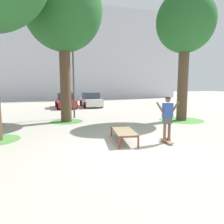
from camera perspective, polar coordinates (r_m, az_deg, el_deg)
The scene contains 12 objects.
ground_plane at distance 7.54m, azimuth 4.37°, elevation -9.80°, with size 120.00×120.00×0.00m, color #B2AA9E.
building_facade at distance 35.79m, azimuth -9.50°, elevation 15.56°, with size 34.67×4.00×14.82m, color silver.
skate_box at distance 8.27m, azimuth 3.21°, elevation -5.30°, with size 1.06×2.00×0.46m.
skateboard at distance 8.40m, azimuth 14.83°, elevation -7.70°, with size 0.22×0.80×0.09m.
skater at distance 8.20m, azimuth 15.05°, elevation -0.97°, with size 1.00×0.29×1.69m.
tree_near_right at distance 14.38m, azimuth 19.57°, elevation 21.85°, with size 3.53×3.53×7.93m.
grass_patch_near_right at distance 14.07m, azimuth 18.54°, elevation -2.11°, with size 2.80×2.80×0.01m, color #519342.
tree_mid_back at distance 13.64m, azimuth -13.27°, elevation 25.47°, with size 4.55×4.55×8.98m.
grass_patch_mid_back at distance 13.13m, azimuth -12.44°, elevation -2.56°, with size 2.03×2.03×0.01m, color #47893D.
car_red at distance 21.24m, azimuth -12.67°, elevation 3.02°, with size 1.94×4.21×1.50m.
car_white at distance 21.91m, azimuth -5.85°, elevation 3.29°, with size 1.99×4.24×1.50m.
light_post at distance 14.46m, azimuth -10.68°, elevation 13.58°, with size 0.36×0.36×5.83m.
Camera 1 is at (-2.74, -6.67, 2.22)m, focal length 33.13 mm.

